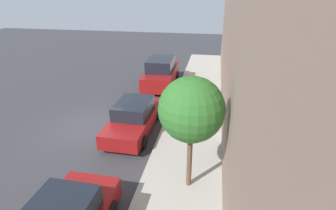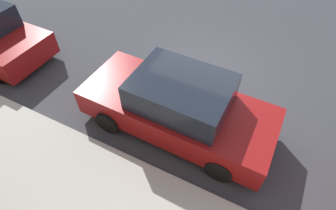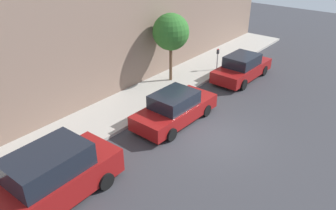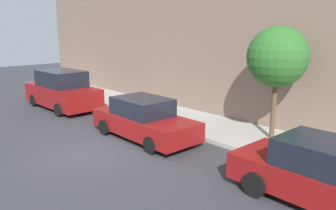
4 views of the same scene
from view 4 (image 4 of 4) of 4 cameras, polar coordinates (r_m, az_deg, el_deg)
The scene contains 6 objects.
ground_plane at distance 11.31m, azimuth -12.48°, elevation -8.12°, with size 60.00×60.00×0.00m, color #38383D.
sidewalk at distance 14.30m, azimuth 4.83°, elevation -3.06°, with size 2.94×32.00×0.15m.
parked_sedan_nearest at distance 8.53m, azimuth 26.16°, elevation -11.08°, with size 1.92×4.53×1.54m.
parked_sedan_second at distance 12.33m, azimuth -4.24°, elevation -2.52°, with size 1.92×4.54×1.54m.
parked_suv_third at distance 17.87m, azimuth -17.94°, elevation 2.40°, with size 2.08×4.84×1.98m.
street_tree at distance 12.02m, azimuth 18.51°, elevation 7.89°, with size 2.10×2.10×4.00m.
Camera 4 is at (-5.28, -9.17, 4.00)m, focal length 35.00 mm.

